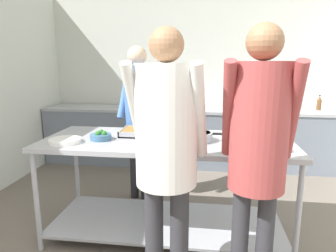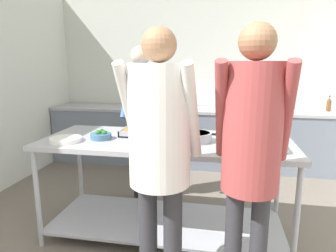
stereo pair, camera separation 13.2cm
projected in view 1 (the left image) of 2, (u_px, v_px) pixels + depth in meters
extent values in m
cube|color=silver|center=(189.00, 79.00, 4.87)|extent=(4.60, 0.06, 2.65)
cube|color=slate|center=(187.00, 138.00, 4.69)|extent=(4.44, 0.62, 0.85)
cube|color=#9EA0A8|center=(187.00, 110.00, 4.60)|extent=(4.44, 0.65, 0.04)
cube|color=black|center=(212.00, 110.00, 4.55)|extent=(0.44, 0.46, 0.02)
cube|color=#9EA0A8|center=(166.00, 142.00, 2.63)|extent=(2.17, 0.88, 0.04)
cube|color=#9EA0A8|center=(167.00, 222.00, 2.79)|extent=(2.09, 0.80, 0.02)
cylinder|color=#9EA0A8|center=(37.00, 202.00, 2.48)|extent=(0.04, 0.04, 0.87)
cylinder|color=#9EA0A8|center=(298.00, 219.00, 2.21)|extent=(0.04, 0.04, 0.87)
cylinder|color=#9EA0A8|center=(77.00, 170.00, 3.24)|extent=(0.04, 0.04, 0.87)
cylinder|color=#9EA0A8|center=(275.00, 180.00, 2.96)|extent=(0.04, 0.04, 0.87)
cylinder|color=white|center=(65.00, 142.00, 2.52)|extent=(0.27, 0.27, 0.01)
cylinder|color=white|center=(65.00, 141.00, 2.51)|extent=(0.27, 0.27, 0.01)
cylinder|color=white|center=(65.00, 139.00, 2.51)|extent=(0.27, 0.27, 0.01)
cylinder|color=#3D668C|center=(101.00, 137.00, 2.61)|extent=(0.18, 0.18, 0.05)
sphere|color=#2D702D|center=(104.00, 133.00, 2.59)|extent=(0.05, 0.05, 0.05)
sphere|color=#2D702D|center=(101.00, 132.00, 2.65)|extent=(0.04, 0.04, 0.04)
sphere|color=#2D702D|center=(98.00, 133.00, 2.58)|extent=(0.05, 0.05, 0.05)
cube|color=#9EA0A8|center=(146.00, 134.00, 2.79)|extent=(0.46, 0.31, 0.01)
cube|color=#9E6B33|center=(146.00, 132.00, 2.79)|extent=(0.43, 0.29, 0.04)
cube|color=#9EA0A8|center=(143.00, 136.00, 2.64)|extent=(0.46, 0.01, 0.05)
cube|color=#9EA0A8|center=(149.00, 129.00, 2.93)|extent=(0.46, 0.01, 0.05)
cube|color=#9EA0A8|center=(123.00, 131.00, 2.82)|extent=(0.01, 0.31, 0.05)
cube|color=#9EA0A8|center=(170.00, 133.00, 2.76)|extent=(0.01, 0.31, 0.05)
cylinder|color=#9EA0A8|center=(196.00, 136.00, 2.57)|extent=(0.28, 0.28, 0.08)
cylinder|color=brown|center=(196.00, 133.00, 2.56)|extent=(0.24, 0.24, 0.01)
cylinder|color=black|center=(221.00, 134.00, 2.54)|extent=(0.14, 0.02, 0.02)
cube|color=#9EA0A8|center=(255.00, 146.00, 2.41)|extent=(0.46, 0.32, 0.01)
cube|color=#B23D2D|center=(255.00, 143.00, 2.40)|extent=(0.44, 0.29, 0.04)
cube|color=#9EA0A8|center=(258.00, 148.00, 2.25)|extent=(0.46, 0.01, 0.05)
cube|color=#9EA0A8|center=(252.00, 138.00, 2.55)|extent=(0.46, 0.01, 0.05)
cube|color=#9EA0A8|center=(227.00, 142.00, 2.43)|extent=(0.01, 0.32, 0.05)
cube|color=#9EA0A8|center=(284.00, 144.00, 2.37)|extent=(0.01, 0.32, 0.05)
cylinder|color=#2D2D33|center=(239.00, 246.00, 1.93)|extent=(0.11, 0.11, 0.82)
cylinder|color=#2D2D33|center=(264.00, 249.00, 1.90)|extent=(0.11, 0.11, 0.82)
cylinder|color=#993D3D|center=(229.00, 111.00, 1.77)|extent=(0.09, 0.34, 0.61)
cylinder|color=#993D3D|center=(293.00, 113.00, 1.70)|extent=(0.09, 0.34, 0.61)
cylinder|color=#993D3D|center=(259.00, 127.00, 1.75)|extent=(0.34, 0.34, 0.76)
sphere|color=#8C6647|center=(265.00, 42.00, 1.65)|extent=(0.21, 0.21, 0.21)
cylinder|color=#2D2D33|center=(154.00, 238.00, 2.02)|extent=(0.12, 0.12, 0.82)
cylinder|color=#2D2D33|center=(179.00, 242.00, 1.98)|extent=(0.12, 0.12, 0.82)
cylinder|color=silver|center=(135.00, 110.00, 1.87)|extent=(0.11, 0.34, 0.61)
cylinder|color=silver|center=(200.00, 113.00, 1.77)|extent=(0.11, 0.34, 0.61)
cylinder|color=silver|center=(166.00, 125.00, 1.84)|extent=(0.39, 0.39, 0.75)
sphere|color=#8C6647|center=(166.00, 45.00, 1.74)|extent=(0.21, 0.21, 0.21)
cylinder|color=#2D2D33|center=(145.00, 166.00, 3.46)|extent=(0.10, 0.10, 0.80)
cylinder|color=#2D2D33|center=(134.00, 165.00, 3.50)|extent=(0.10, 0.10, 0.80)
cylinder|color=#4770B2|center=(151.00, 92.00, 3.25)|extent=(0.14, 0.34, 0.60)
cylinder|color=#4770B2|center=(125.00, 91.00, 3.36)|extent=(0.14, 0.34, 0.60)
cylinder|color=#4770B2|center=(138.00, 100.00, 3.32)|extent=(0.30, 0.30, 0.74)
sphere|color=beige|center=(137.00, 56.00, 3.22)|extent=(0.21, 0.21, 0.21)
cylinder|color=brown|center=(319.00, 105.00, 4.43)|extent=(0.06, 0.06, 0.15)
cone|color=brown|center=(320.00, 98.00, 4.40)|extent=(0.06, 0.06, 0.06)
cylinder|color=black|center=(320.00, 95.00, 4.40)|extent=(0.03, 0.03, 0.02)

